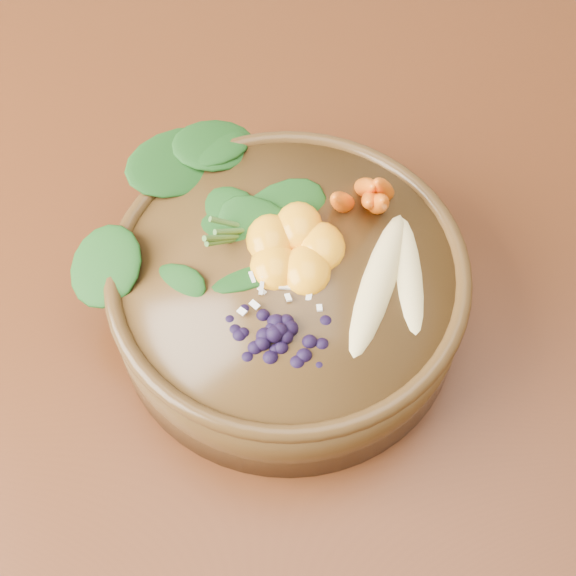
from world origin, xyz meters
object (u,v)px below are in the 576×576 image
(stoneware_bowl, at_px, (288,294))
(mandarin_cluster, at_px, (294,238))
(kale_heap, at_px, (245,185))
(carrot_cluster, at_px, (368,169))
(banana_halves, at_px, (396,268))
(blueberry_pile, at_px, (279,321))
(dining_table, at_px, (550,290))

(stoneware_bowl, bearing_deg, mandarin_cluster, 73.28)
(kale_heap, xyz_separation_m, carrot_cluster, (0.11, 0.00, 0.02))
(banana_halves, height_order, mandarin_cluster, mandarin_cluster)
(kale_heap, height_order, blueberry_pile, kale_heap)
(banana_halves, bearing_deg, mandarin_cluster, 170.25)
(stoneware_bowl, xyz_separation_m, carrot_cluster, (0.07, 0.07, 0.09))
(banana_halves, bearing_deg, blueberry_pile, -141.51)
(stoneware_bowl, xyz_separation_m, banana_halves, (0.09, -0.01, 0.06))
(dining_table, relative_size, banana_halves, 9.27)
(banana_halves, height_order, blueberry_pile, blueberry_pile)
(stoneware_bowl, bearing_deg, carrot_cluster, 45.93)
(dining_table, height_order, blueberry_pile, blueberry_pile)
(kale_heap, bearing_deg, carrot_cluster, 0.13)
(stoneware_bowl, height_order, mandarin_cluster, mandarin_cluster)
(stoneware_bowl, bearing_deg, kale_heap, 116.49)
(blueberry_pile, bearing_deg, stoneware_bowl, 82.48)
(stoneware_bowl, xyz_separation_m, mandarin_cluster, (0.01, 0.02, 0.06))
(kale_heap, distance_m, carrot_cluster, 0.11)
(dining_table, distance_m, mandarin_cluster, 0.35)
(carrot_cluster, height_order, banana_halves, carrot_cluster)
(banana_halves, xyz_separation_m, mandarin_cluster, (-0.08, 0.03, 0.00))
(dining_table, bearing_deg, mandarin_cluster, -167.40)
(blueberry_pile, bearing_deg, carrot_cluster, 60.07)
(dining_table, xyz_separation_m, blueberry_pile, (-0.30, -0.15, 0.20))
(dining_table, bearing_deg, kale_heap, -178.27)
(stoneware_bowl, bearing_deg, dining_table, 15.84)
(carrot_cluster, relative_size, banana_halves, 0.51)
(stoneware_bowl, height_order, blueberry_pile, blueberry_pile)
(dining_table, distance_m, kale_heap, 0.39)
(dining_table, relative_size, blueberry_pile, 10.93)
(dining_table, height_order, stoneware_bowl, stoneware_bowl)
(carrot_cluster, xyz_separation_m, banana_halves, (0.02, -0.09, -0.03))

